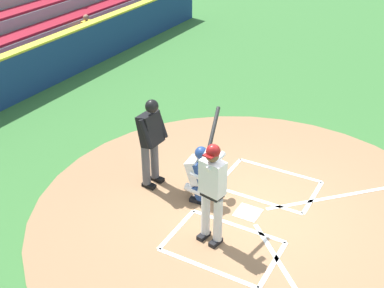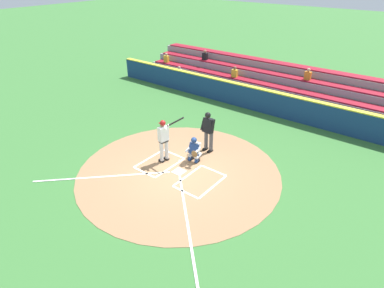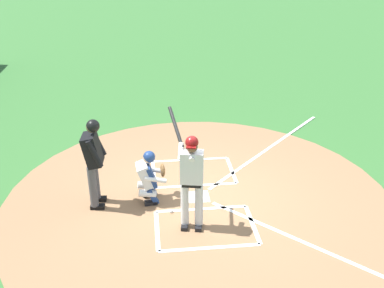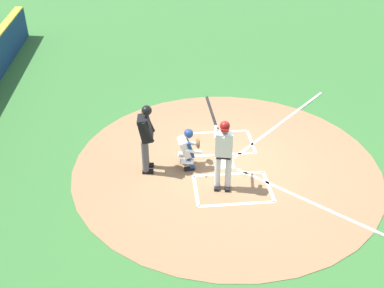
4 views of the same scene
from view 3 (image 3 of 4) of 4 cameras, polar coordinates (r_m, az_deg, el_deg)
ground_plane at (r=9.21m, az=0.85°, el=-6.92°), size 120.00×120.00×0.00m
dirt_circle at (r=9.21m, az=0.85°, el=-6.89°), size 8.00×8.00×0.01m
home_plate_and_chalk at (r=9.34m, az=6.25°, el=-6.49°), size 7.93×4.91×0.01m
batter at (r=7.78m, az=-0.10°, el=-4.14°), size 1.03×0.58×2.13m
catcher at (r=8.85m, az=-5.58°, el=-4.05°), size 0.62×0.61×1.13m
plate_umpire at (r=8.64m, az=-12.67°, el=-1.74°), size 0.60×0.44×1.86m
baseball at (r=8.73m, az=-2.72°, el=-8.70°), size 0.07×0.07×0.07m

